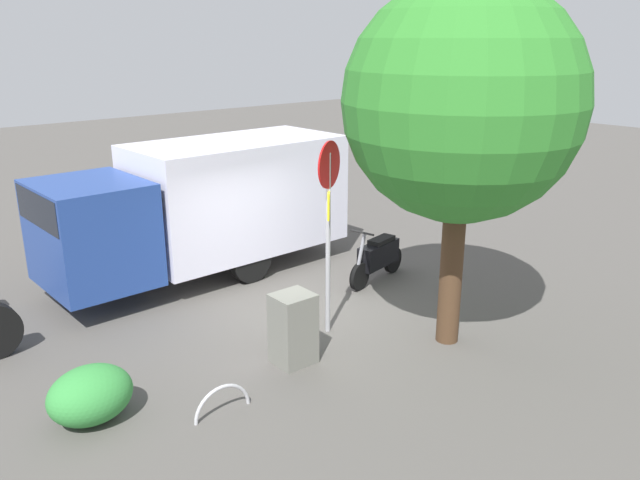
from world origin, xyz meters
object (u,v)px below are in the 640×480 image
(motorcycle, at_px, (378,256))
(street_tree, at_px, (463,103))
(utility_cabinet, at_px, (293,329))
(stop_sign, at_px, (328,208))
(bike_rack_hoop, at_px, (223,413))
(box_truck_near, at_px, (197,204))

(motorcycle, height_order, street_tree, street_tree)
(motorcycle, bearing_deg, utility_cabinet, 13.05)
(stop_sign, xyz_separation_m, utility_cabinet, (1.12, 0.44, -1.62))
(stop_sign, bearing_deg, motorcycle, -155.31)
(motorcycle, bearing_deg, street_tree, 56.58)
(stop_sign, relative_size, bike_rack_hoop, 3.84)
(box_truck_near, height_order, utility_cabinet, box_truck_near)
(motorcycle, relative_size, bike_rack_hoop, 2.11)
(box_truck_near, xyz_separation_m, bike_rack_hoop, (2.50, 4.64, -1.56))
(box_truck_near, relative_size, utility_cabinet, 7.09)
(box_truck_near, bearing_deg, utility_cabinet, 77.69)
(bike_rack_hoop, bearing_deg, utility_cabinet, -163.70)
(stop_sign, distance_m, street_tree, 2.62)
(stop_sign, xyz_separation_m, street_tree, (-1.26, 1.55, 1.69))
(box_truck_near, height_order, stop_sign, stop_sign)
(utility_cabinet, bearing_deg, bike_rack_hoop, 16.30)
(street_tree, bearing_deg, stop_sign, -50.90)
(street_tree, xyz_separation_m, utility_cabinet, (2.38, -1.11, -3.30))
(box_truck_near, height_order, street_tree, street_tree)
(box_truck_near, bearing_deg, stop_sign, 93.25)
(stop_sign, relative_size, street_tree, 0.57)
(utility_cabinet, bearing_deg, box_truck_near, -102.12)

